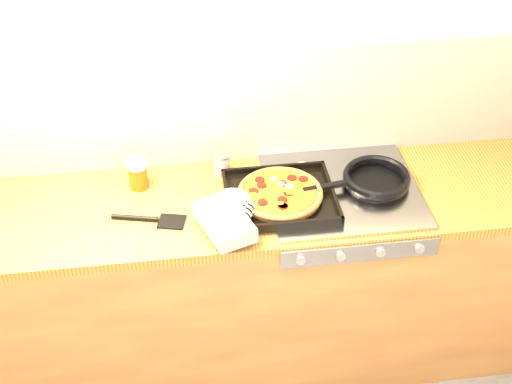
{
  "coord_description": "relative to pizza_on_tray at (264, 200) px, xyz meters",
  "views": [
    {
      "loc": [
        -0.19,
        -1.08,
        2.64
      ],
      "look_at": [
        0.1,
        1.08,
        0.95
      ],
      "focal_mm": 50.0,
      "sensor_mm": 36.0,
      "label": 1
    }
  ],
  "objects": [
    {
      "name": "room_shell",
      "position": [
        -0.13,
        0.36,
        0.2
      ],
      "size": [
        3.2,
        3.2,
        3.2
      ],
      "color": "white",
      "rests_on": "ground"
    },
    {
      "name": "counter_run",
      "position": [
        -0.13,
        0.07,
        -0.49
      ],
      "size": [
        3.2,
        0.62,
        0.9
      ],
      "color": "olive",
      "rests_on": "ground"
    },
    {
      "name": "stovetop",
      "position": [
        0.32,
        0.07,
        -0.04
      ],
      "size": [
        0.6,
        0.56,
        0.02
      ],
      "primitive_type": "cube",
      "color": "#949499",
      "rests_on": "counter_run"
    },
    {
      "name": "pizza_on_tray",
      "position": [
        0.0,
        0.0,
        0.0
      ],
      "size": [
        0.56,
        0.49,
        0.07
      ],
      "color": "black",
      "rests_on": "stovetop"
    },
    {
      "name": "frying_pan",
      "position": [
        0.46,
        0.08,
        -0.01
      ],
      "size": [
        0.47,
        0.31,
        0.04
      ],
      "color": "black",
      "rests_on": "stovetop"
    },
    {
      "name": "tomato_can",
      "position": [
        -0.14,
        0.25,
        0.0
      ],
      "size": [
        0.07,
        0.07,
        0.1
      ],
      "color": "maroon",
      "rests_on": "counter_run"
    },
    {
      "name": "juice_glass",
      "position": [
        -0.48,
        0.21,
        0.02
      ],
      "size": [
        0.1,
        0.1,
        0.13
      ],
      "color": "#DF420D",
      "rests_on": "counter_run"
    },
    {
      "name": "wooden_spoon",
      "position": [
        0.11,
        0.26,
        -0.04
      ],
      "size": [
        0.3,
        0.04,
        0.02
      ],
      "color": "#AD8349",
      "rests_on": "counter_run"
    },
    {
      "name": "black_spatula",
      "position": [
        -0.44,
        -0.01,
        -0.04
      ],
      "size": [
        0.29,
        0.12,
        0.02
      ],
      "color": "black",
      "rests_on": "counter_run"
    }
  ]
}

